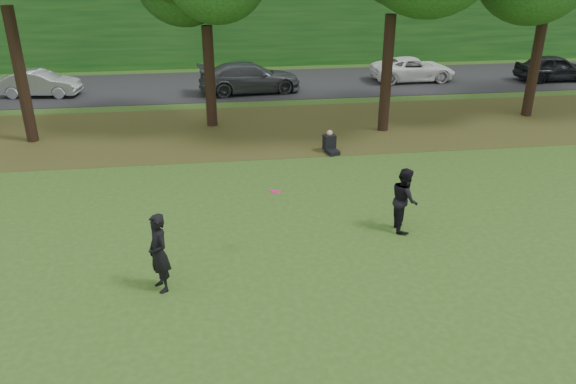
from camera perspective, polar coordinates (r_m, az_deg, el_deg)
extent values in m
plane|color=#2A5019|center=(12.09, 7.88, -12.66)|extent=(120.00, 120.00, 0.00)
cube|color=#4A3B1A|center=(23.57, -0.31, 6.46)|extent=(60.00, 7.00, 0.01)
cube|color=black|center=(31.24, -2.24, 10.92)|extent=(70.00, 7.00, 0.02)
cube|color=#144617|center=(36.67, -3.27, 16.85)|extent=(70.00, 3.00, 5.00)
imported|color=black|center=(12.72, -13.00, -6.06)|extent=(0.70, 0.80, 1.85)
imported|color=black|center=(15.30, 11.75, -0.73)|extent=(0.75, 0.92, 1.76)
imported|color=#969A9D|center=(31.10, -23.91, 10.06)|extent=(4.01, 1.81, 1.28)
imported|color=#3B3D42|center=(29.35, -3.91, 11.53)|extent=(5.38, 2.66, 1.50)
imported|color=white|center=(32.58, 12.59, 12.10)|extent=(4.64, 2.22, 1.28)
imported|color=black|center=(35.12, 25.40, 11.35)|extent=(4.17, 1.68, 1.42)
cylinder|color=#FF1571|center=(13.37, -1.31, 0.07)|extent=(0.36, 0.36, 0.12)
cube|color=black|center=(20.77, 4.51, 4.10)|extent=(0.51, 0.63, 0.16)
cube|color=black|center=(20.91, 4.22, 5.07)|extent=(0.48, 0.42, 0.56)
sphere|color=tan|center=(20.80, 4.25, 6.00)|extent=(0.22, 0.22, 0.22)
cylinder|color=black|center=(23.64, -25.51, 10.56)|extent=(0.44, 0.44, 5.08)
cylinder|color=black|center=(23.72, -7.96, 11.49)|extent=(0.44, 0.44, 4.12)
cylinder|color=black|center=(23.15, 9.98, 11.68)|extent=(0.44, 0.44, 4.62)
cylinder|color=black|center=(27.12, 23.77, 11.67)|extent=(0.44, 0.44, 4.45)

